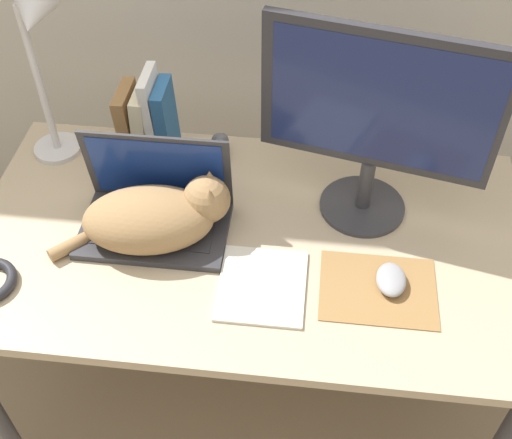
% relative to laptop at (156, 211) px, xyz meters
% --- Properties ---
extents(desk, '(1.37, 0.76, 0.74)m').
position_rel_laptop_xyz_m(desk, '(0.23, -0.01, -0.12)').
color(desk, tan).
rests_on(desk, ground_plane).
extents(laptop, '(0.36, 0.22, 0.24)m').
position_rel_laptop_xyz_m(laptop, '(0.00, 0.00, 0.00)').
color(laptop, '#2D2D33').
rests_on(laptop, desk).
extents(cat, '(0.42, 0.24, 0.16)m').
position_rel_laptop_xyz_m(cat, '(0.02, -0.04, 0.03)').
color(cat, '#99754C').
rests_on(cat, desk).
extents(external_monitor, '(0.53, 0.22, 0.50)m').
position_rel_laptop_xyz_m(external_monitor, '(0.51, 0.12, 0.24)').
color(external_monitor, '#333338').
rests_on(external_monitor, desk).
extents(mousepad, '(0.26, 0.20, 0.00)m').
position_rel_laptop_xyz_m(mousepad, '(0.54, -0.14, -0.04)').
color(mousepad, olive).
rests_on(mousepad, desk).
extents(computer_mouse, '(0.07, 0.10, 0.03)m').
position_rel_laptop_xyz_m(computer_mouse, '(0.57, -0.13, -0.03)').
color(computer_mouse, '#99999E').
rests_on(computer_mouse, mousepad).
extents(book_row, '(0.14, 0.13, 0.26)m').
position_rel_laptop_xyz_m(book_row, '(-0.08, 0.27, 0.06)').
color(book_row, olive).
rests_on(book_row, desk).
extents(desk_lamp, '(0.17, 0.17, 0.51)m').
position_rel_laptop_xyz_m(desk_lamp, '(-0.30, 0.22, 0.30)').
color(desk_lamp, silver).
rests_on(desk_lamp, desk).
extents(notepad, '(0.20, 0.22, 0.01)m').
position_rel_laptop_xyz_m(notepad, '(0.28, -0.17, -0.04)').
color(notepad, silver).
rests_on(notepad, desk).
extents(webcam, '(0.05, 0.05, 0.07)m').
position_rel_laptop_xyz_m(webcam, '(0.12, 0.28, 0.00)').
color(webcam, '#232328').
rests_on(webcam, desk).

